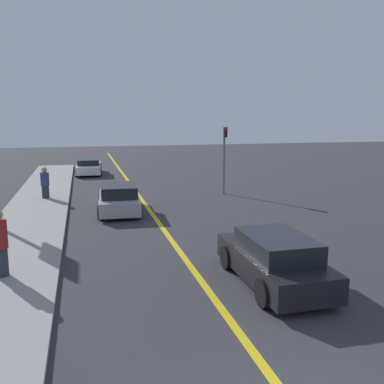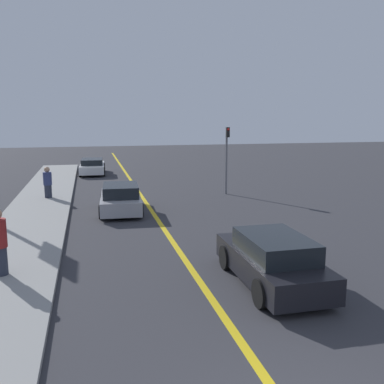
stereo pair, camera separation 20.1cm
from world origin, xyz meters
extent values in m
cube|color=gold|center=(0.00, 18.00, 0.00)|extent=(0.20, 60.00, 0.01)
cube|color=gray|center=(-5.18, 17.53, 0.07)|extent=(2.88, 35.06, 0.14)
cube|color=black|center=(1.81, 6.14, 0.52)|extent=(1.72, 4.24, 0.65)
cube|color=black|center=(1.81, 5.92, 1.10)|extent=(1.52, 2.33, 0.52)
cylinder|color=black|center=(0.99, 7.45, 0.35)|extent=(0.22, 0.70, 0.70)
cylinder|color=black|center=(2.62, 7.45, 0.35)|extent=(0.22, 0.70, 0.70)
cylinder|color=black|center=(0.99, 4.82, 0.35)|extent=(0.22, 0.70, 0.70)
cylinder|color=black|center=(2.62, 4.82, 0.35)|extent=(0.22, 0.70, 0.70)
cube|color=#9E9EA3|center=(-1.41, 15.82, 0.48)|extent=(2.02, 4.24, 0.62)
cube|color=black|center=(-1.41, 15.61, 1.05)|extent=(1.70, 2.37, 0.52)
cylinder|color=black|center=(-2.18, 17.15, 0.31)|extent=(0.26, 0.63, 0.62)
cylinder|color=black|center=(-0.49, 17.05, 0.31)|extent=(0.26, 0.63, 0.62)
cylinder|color=black|center=(-2.33, 14.58, 0.31)|extent=(0.26, 0.63, 0.62)
cylinder|color=black|center=(-0.65, 14.48, 0.31)|extent=(0.26, 0.63, 0.62)
cube|color=silver|center=(-2.53, 29.47, 0.48)|extent=(1.94, 4.40, 0.59)
cube|color=black|center=(-2.53, 29.26, 0.98)|extent=(1.65, 2.44, 0.41)
cylinder|color=black|center=(-3.31, 30.85, 0.34)|extent=(0.25, 0.69, 0.68)
cylinder|color=black|center=(-1.64, 30.78, 0.34)|extent=(0.25, 0.69, 0.68)
cylinder|color=black|center=(-3.42, 28.17, 0.34)|extent=(0.25, 0.69, 0.68)
cylinder|color=black|center=(-1.75, 28.10, 0.34)|extent=(0.25, 0.69, 0.68)
cylinder|color=#282D3D|center=(-5.21, 8.10, 0.53)|extent=(0.37, 0.37, 0.77)
cylinder|color=#282D3D|center=(-4.92, 19.46, 0.48)|extent=(0.37, 0.37, 0.68)
cylinder|color=navy|center=(-4.92, 19.46, 1.16)|extent=(0.44, 0.44, 0.68)
sphere|color=tan|center=(-4.92, 19.46, 1.64)|extent=(0.28, 0.28, 0.28)
cylinder|color=slate|center=(4.77, 19.00, 1.89)|extent=(0.12, 0.12, 3.78)
cube|color=black|center=(4.77, 18.82, 3.50)|extent=(0.18, 0.18, 0.55)
sphere|color=red|center=(4.77, 18.73, 3.67)|extent=(0.14, 0.14, 0.14)
camera|label=1|loc=(-2.97, -3.81, 4.40)|focal=40.00mm
camera|label=2|loc=(-2.77, -3.86, 4.40)|focal=40.00mm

